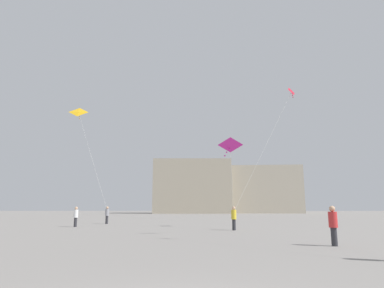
# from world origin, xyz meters

# --- Properties ---
(person_in_red) EXTENTS (0.38, 0.38, 1.73)m
(person_in_red) POSITION_xyz_m (6.41, 10.15, 0.95)
(person_in_red) COLOR #2D2D33
(person_in_red) RESTS_ON ground_plane
(person_in_yellow) EXTENTS (0.38, 0.38, 1.73)m
(person_in_yellow) POSITION_xyz_m (3.11, 20.23, 0.95)
(person_in_yellow) COLOR #2D2D33
(person_in_yellow) RESTS_ON ground_plane
(person_in_grey) EXTENTS (0.38, 0.38, 1.74)m
(person_in_grey) POSITION_xyz_m (-8.80, 29.55, 0.95)
(person_in_grey) COLOR #2D2D33
(person_in_grey) RESTS_ON ground_plane
(person_in_white) EXTENTS (0.37, 0.37, 1.71)m
(person_in_white) POSITION_xyz_m (-10.12, 24.29, 0.94)
(person_in_white) COLOR #2D2D33
(person_in_white) RESTS_ON ground_plane
(kite_magenta_delta) EXTENTS (1.21, 5.08, 4.52)m
(kite_magenta_delta) POSITION_xyz_m (2.48, 15.50, 5.40)
(kite_magenta_delta) COLOR #D12899
(kite_crimson_delta) EXTENTS (5.76, 2.15, 10.28)m
(kite_crimson_delta) POSITION_xyz_m (8.23, 21.82, 10.89)
(kite_crimson_delta) COLOR red
(kite_amber_delta) EXTENTS (4.61, 1.00, 11.07)m
(kite_amber_delta) POSITION_xyz_m (-12.56, 30.05, 11.76)
(kite_amber_delta) COLOR yellow
(building_left_hall) EXTENTS (20.95, 12.22, 14.39)m
(building_left_hall) POSITION_xyz_m (-1.00, 88.50, 7.20)
(building_left_hall) COLOR #A39984
(building_left_hall) RESTS_ON ground_plane
(building_centre_hall) EXTENTS (26.54, 17.01, 13.10)m
(building_centre_hall) POSITION_xyz_m (17.00, 94.26, 6.55)
(building_centre_hall) COLOR #B2A893
(building_centre_hall) RESTS_ON ground_plane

